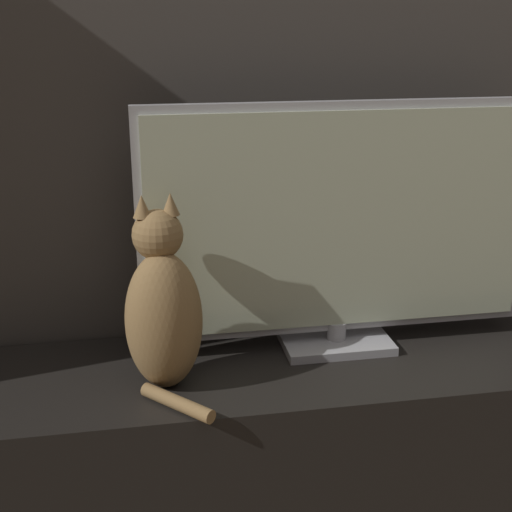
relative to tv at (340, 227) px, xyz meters
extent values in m
cube|color=black|center=(-0.06, -0.07, -0.49)|extent=(1.57, 0.40, 0.40)
cube|color=#B7B7BC|center=(0.00, 0.00, -0.28)|extent=(0.25, 0.15, 0.02)
cylinder|color=#B7B7BC|center=(0.00, 0.00, -0.25)|extent=(0.04, 0.04, 0.04)
cube|color=#B7B7BC|center=(0.00, 0.00, 0.01)|extent=(0.89, 0.02, 0.52)
cube|color=beige|center=(0.00, -0.01, 0.01)|extent=(0.85, 0.01, 0.48)
ellipsoid|color=#997547|center=(-0.40, -0.12, -0.14)|extent=(0.18, 0.16, 0.29)
ellipsoid|color=black|center=(-0.41, -0.07, -0.16)|extent=(0.09, 0.06, 0.16)
sphere|color=#997547|center=(-0.40, -0.09, 0.03)|extent=(0.12, 0.12, 0.10)
cone|color=#997547|center=(-0.43, -0.09, 0.09)|extent=(0.04, 0.04, 0.04)
cone|color=#997547|center=(-0.37, -0.08, 0.09)|extent=(0.04, 0.04, 0.04)
cylinder|color=#997547|center=(-0.38, -0.22, -0.27)|extent=(0.14, 0.15, 0.03)
camera|label=1|loc=(-0.45, -1.45, 0.45)|focal=50.00mm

